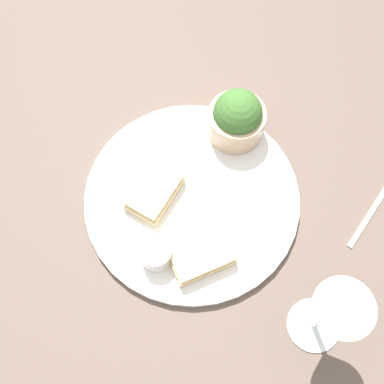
# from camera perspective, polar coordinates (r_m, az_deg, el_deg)

# --- Properties ---
(ground_plane) EXTENTS (4.00, 4.00, 0.00)m
(ground_plane) POSITION_cam_1_polar(r_m,az_deg,el_deg) (0.77, 0.00, -0.98)
(ground_plane) COLOR brown
(dinner_plate) EXTENTS (0.34, 0.34, 0.01)m
(dinner_plate) POSITION_cam_1_polar(r_m,az_deg,el_deg) (0.76, 0.00, -0.79)
(dinner_plate) COLOR white
(dinner_plate) RESTS_ON ground_plane
(salad_bowl) EXTENTS (0.09, 0.09, 0.09)m
(salad_bowl) POSITION_cam_1_polar(r_m,az_deg,el_deg) (0.77, 5.35, 8.74)
(salad_bowl) COLOR tan
(salad_bowl) RESTS_ON dinner_plate
(sauce_ramekin) EXTENTS (0.05, 0.05, 0.04)m
(sauce_ramekin) POSITION_cam_1_polar(r_m,az_deg,el_deg) (0.70, -4.31, -7.24)
(sauce_ramekin) COLOR white
(sauce_ramekin) RESTS_ON dinner_plate
(cheese_toast_near) EXTENTS (0.10, 0.08, 0.03)m
(cheese_toast_near) POSITION_cam_1_polar(r_m,az_deg,el_deg) (0.74, -4.48, -0.08)
(cheese_toast_near) COLOR #D1B27F
(cheese_toast_near) RESTS_ON dinner_plate
(cheese_toast_far) EXTENTS (0.11, 0.09, 0.03)m
(cheese_toast_far) POSITION_cam_1_polar(r_m,az_deg,el_deg) (0.71, 1.14, -7.72)
(cheese_toast_far) COLOR #D1B27F
(cheese_toast_far) RESTS_ON dinner_plate
(wine_glass) EXTENTS (0.08, 0.08, 0.15)m
(wine_glass) POSITION_cam_1_polar(r_m,az_deg,el_deg) (0.64, 16.36, -13.74)
(wine_glass) COLOR silver
(wine_glass) RESTS_ON ground_plane
(fork) EXTENTS (0.16, 0.03, 0.01)m
(fork) POSITION_cam_1_polar(r_m,az_deg,el_deg) (0.81, 20.84, -1.63)
(fork) COLOR silver
(fork) RESTS_ON ground_plane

